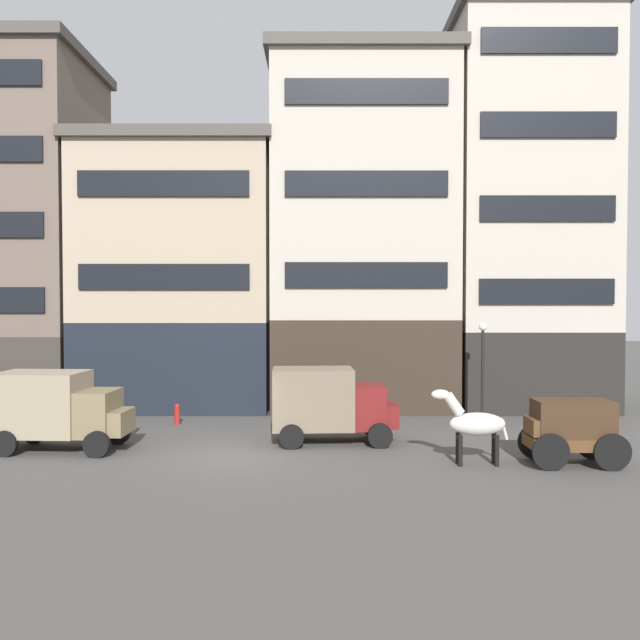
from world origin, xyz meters
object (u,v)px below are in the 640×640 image
(cargo_wagon, at_px, (575,428))
(delivery_truck_near, at_px, (62,408))
(pedestrian_officer, at_px, (48,402))
(fire_hydrant_curbside, at_px, (180,414))
(streetlamp_curbside, at_px, (486,359))
(delivery_truck_far, at_px, (333,402))
(draft_horse, at_px, (477,423))

(cargo_wagon, xyz_separation_m, delivery_truck_near, (-16.37, 1.90, 0.28))
(pedestrian_officer, bearing_deg, cargo_wagon, -17.61)
(cargo_wagon, height_order, fire_hydrant_curbside, cargo_wagon)
(pedestrian_officer, xyz_separation_m, fire_hydrant_curbside, (5.17, 0.46, -0.55))
(cargo_wagon, relative_size, streetlamp_curbside, 0.71)
(delivery_truck_far, distance_m, fire_hydrant_curbside, 7.03)
(delivery_truck_near, bearing_deg, delivery_truck_far, 7.24)
(draft_horse, xyz_separation_m, pedestrian_officer, (-15.64, 5.90, -0.29))
(delivery_truck_far, distance_m, pedestrian_officer, 11.65)
(streetlamp_curbside, height_order, fire_hydrant_curbside, streetlamp_curbside)
(cargo_wagon, bearing_deg, pedestrian_officer, 162.39)
(cargo_wagon, bearing_deg, delivery_truck_near, 173.37)
(pedestrian_officer, bearing_deg, fire_hydrant_curbside, 5.10)
(delivery_truck_far, relative_size, pedestrian_officer, 2.46)
(delivery_truck_near, relative_size, pedestrian_officer, 2.46)
(delivery_truck_far, height_order, fire_hydrant_curbside, delivery_truck_far)
(cargo_wagon, relative_size, draft_horse, 1.25)
(draft_horse, height_order, streetlamp_curbside, streetlamp_curbside)
(draft_horse, bearing_deg, streetlamp_curbside, 73.34)
(delivery_truck_far, xyz_separation_m, streetlamp_curbside, (6.20, 3.12, 1.25))
(pedestrian_officer, bearing_deg, delivery_truck_near, -60.96)
(delivery_truck_near, xyz_separation_m, fire_hydrant_curbside, (2.95, 4.46, -1.00))
(cargo_wagon, distance_m, streetlamp_curbside, 6.45)
(cargo_wagon, relative_size, delivery_truck_near, 0.66)
(delivery_truck_near, bearing_deg, streetlamp_curbside, 15.62)
(cargo_wagon, xyz_separation_m, draft_horse, (-2.95, 0.00, 0.12))
(streetlamp_curbside, bearing_deg, draft_horse, -106.66)
(delivery_truck_near, distance_m, streetlamp_curbside, 15.90)
(delivery_truck_near, relative_size, streetlamp_curbside, 1.07)
(pedestrian_officer, relative_size, fire_hydrant_curbside, 2.16)
(delivery_truck_far, xyz_separation_m, fire_hydrant_curbside, (-6.12, 3.30, -1.00))
(draft_horse, distance_m, fire_hydrant_curbside, 12.28)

